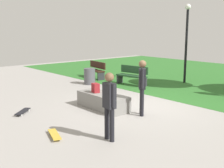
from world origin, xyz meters
The scene contains 11 objects.
ground_plane centered at (0.00, 0.00, 0.00)m, with size 28.00×28.00×0.00m, color #9E9993.
concrete_ledge centered at (-0.75, -1.12, 0.26)m, with size 2.01×0.74×0.52m, color gray.
backpack_on_ledge centered at (-1.06, -1.18, 0.68)m, with size 0.28×0.20×0.32m, color maroon.
skater_performing_trick centered at (1.55, -2.77, 0.98)m, with size 0.43×0.23×1.68m.
skater_watching centered at (0.63, -0.65, 1.03)m, with size 0.37×0.36×1.75m.
skateboard_by_ledge centered at (-2.00, -3.43, 0.06)m, with size 0.68×0.73×0.08m.
skateboard_spare centered at (0.48, -3.69, 0.06)m, with size 0.82×0.44×0.08m.
park_bench_far_right centered at (-3.12, 2.65, 0.48)m, with size 1.65×0.70×0.91m.
park_bench_near_lamppost centered at (-5.80, 2.44, 0.48)m, with size 1.65×0.70×0.91m.
lamp_post centered at (-1.80, 5.07, 2.38)m, with size 0.28×0.28×3.87m.
trash_bin centered at (-4.60, 1.17, 0.39)m, with size 0.55×0.55×0.78m, color #4C4C51.
Camera 1 is at (6.64, -7.07, 2.70)m, focal length 46.00 mm.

